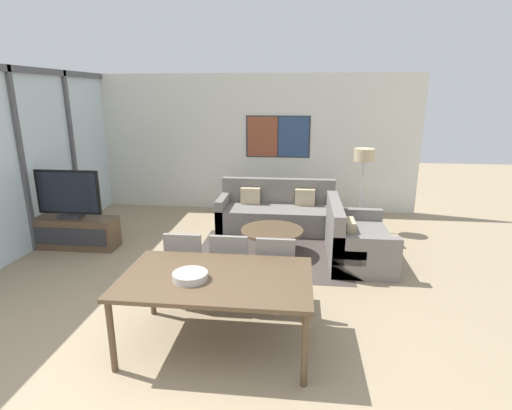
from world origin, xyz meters
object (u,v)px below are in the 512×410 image
object	(u,v)px
dining_chair_centre	(231,265)
fruit_bowl	(190,276)
sofa_main	(277,213)
dining_chair_left	(187,263)
television	(68,195)
sofa_side	(353,242)
coffee_table	(272,236)
floor_lamp	(364,161)
tv_console	(73,232)
dining_chair_right	(276,268)
dining_table	(216,282)

from	to	relation	value
dining_chair_centre	fruit_bowl	distance (m)	0.95
sofa_main	dining_chair_left	distance (m)	3.00
dining_chair_left	television	bearing A→B (deg)	146.66
sofa_side	dining_chair_left	xyz separation A→B (m)	(-2.10, -1.51, 0.22)
coffee_table	dining_chair_centre	distance (m)	1.64
television	floor_lamp	distance (m)	4.92
dining_chair_centre	floor_lamp	size ratio (longest dim) A/B	0.61
tv_console	dining_chair_right	bearing A→B (deg)	-24.82
tv_console	dining_table	xyz separation A→B (m)	(2.84, -2.31, 0.43)
tv_console	floor_lamp	world-z (taller)	floor_lamp
sofa_main	fruit_bowl	xyz separation A→B (m)	(-0.59, -3.74, 0.50)
television	dining_table	xyz separation A→B (m)	(2.84, -2.32, -0.20)
dining_chair_left	dining_chair_centre	bearing A→B (deg)	-0.24
dining_table	floor_lamp	distance (m)	4.17
tv_console	dining_chair_left	xyz separation A→B (m)	(2.32, -1.53, 0.25)
dining_chair_right	television	bearing A→B (deg)	155.17
dining_chair_right	floor_lamp	xyz separation A→B (m)	(1.34, 2.93, 0.76)
sofa_side	dining_chair_right	distance (m)	1.88
dining_chair_right	dining_chair_left	bearing A→B (deg)	178.38
tv_console	fruit_bowl	distance (m)	3.60
coffee_table	tv_console	bearing A→B (deg)	-178.95
sofa_side	coffee_table	bearing A→B (deg)	86.66
tv_console	fruit_bowl	size ratio (longest dim) A/B	4.38
tv_console	dining_chair_centre	size ratio (longest dim) A/B	1.59
tv_console	floor_lamp	xyz separation A→B (m)	(4.71, 1.37, 1.01)
sofa_main	coffee_table	bearing A→B (deg)	-90.00
tv_console	dining_chair_left	size ratio (longest dim) A/B	1.59
dining_chair_left	dining_table	bearing A→B (deg)	-56.53
fruit_bowl	tv_console	bearing A→B (deg)	137.34
sofa_side	dining_chair_centre	size ratio (longest dim) A/B	1.65
television	dining_chair_right	bearing A→B (deg)	-24.83
dining_chair_right	sofa_side	bearing A→B (deg)	55.67
tv_console	sofa_main	size ratio (longest dim) A/B	0.68
television	coffee_table	world-z (taller)	television
dining_chair_left	floor_lamp	distance (m)	3.83
coffee_table	floor_lamp	xyz separation A→B (m)	(1.50, 1.31, 0.96)
tv_console	sofa_side	bearing A→B (deg)	-0.16
television	dining_table	bearing A→B (deg)	-39.17
dining_chair_left	sofa_side	bearing A→B (deg)	35.84
tv_console	coffee_table	world-z (taller)	tv_console
dining_chair_left	floor_lamp	bearing A→B (deg)	50.54
floor_lamp	dining_chair_right	bearing A→B (deg)	-114.65
sofa_side	dining_chair_left	distance (m)	2.59
sofa_side	fruit_bowl	bearing A→B (deg)	143.15
dining_chair_left	fruit_bowl	size ratio (longest dim) A/B	2.76
dining_chair_centre	coffee_table	bearing A→B (deg)	77.11
dining_table	sofa_side	bearing A→B (deg)	55.62
television	sofa_side	xyz separation A→B (m)	(4.42, -0.01, -0.60)
dining_chair_left	fruit_bowl	bearing A→B (deg)	-71.45
television	fruit_bowl	xyz separation A→B (m)	(2.62, -2.41, -0.10)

